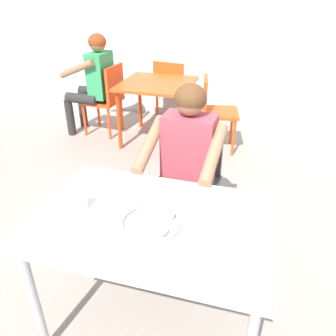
{
  "coord_description": "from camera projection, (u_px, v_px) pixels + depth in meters",
  "views": [
    {
      "loc": [
        0.33,
        -1.21,
        1.76
      ],
      "look_at": [
        -0.1,
        0.27,
        0.89
      ],
      "focal_mm": 36.24,
      "sensor_mm": 36.0,
      "label": 1
    }
  ],
  "objects": [
    {
      "name": "drinking_cup",
      "position": [
        80.0,
        200.0,
        1.7
      ],
      "size": [
        0.07,
        0.07,
        0.09
      ],
      "color": "silver",
      "rests_on": "table_foreground"
    },
    {
      "name": "table_foreground",
      "position": [
        153.0,
        232.0,
        1.68
      ],
      "size": [
        1.16,
        0.77,
        0.74
      ],
      "color": "silver",
      "rests_on": "ground"
    },
    {
      "name": "chair_red_right",
      "position": [
        214.0,
        108.0,
        3.76
      ],
      "size": [
        0.46,
        0.47,
        0.83
      ],
      "color": "#D44A17",
      "rests_on": "ground"
    },
    {
      "name": "diner_foreground",
      "position": [
        184.0,
        161.0,
        2.2
      ],
      "size": [
        0.51,
        0.57,
        1.2
      ],
      "color": "#2A2A2A",
      "rests_on": "ground"
    },
    {
      "name": "table_background_red",
      "position": [
        157.0,
        90.0,
        3.9
      ],
      "size": [
        0.81,
        0.81,
        0.72
      ],
      "color": "#E04C19",
      "rests_on": "ground"
    },
    {
      "name": "patron_background",
      "position": [
        94.0,
        77.0,
        4.04
      ],
      "size": [
        0.56,
        0.5,
        1.22
      ],
      "color": "#282828",
      "rests_on": "ground"
    },
    {
      "name": "ground_plane",
      "position": [
        171.0,
        328.0,
        1.98
      ],
      "size": [
        12.0,
        12.0,
        0.05
      ],
      "primitive_type": "cube",
      "color": "gray"
    },
    {
      "name": "chair_foreground",
      "position": [
        192.0,
        175.0,
        2.49
      ],
      "size": [
        0.43,
        0.42,
        0.84
      ],
      "color": "#3F3F44",
      "rests_on": "ground"
    },
    {
      "name": "chair_red_left",
      "position": [
        107.0,
        95.0,
        4.15
      ],
      "size": [
        0.45,
        0.45,
        0.86
      ],
      "color": "#E7471B",
      "rests_on": "ground"
    },
    {
      "name": "thali_tray",
      "position": [
        152.0,
        223.0,
        1.6
      ],
      "size": [
        0.29,
        0.29,
        0.03
      ],
      "color": "#B7BABF",
      "rests_on": "table_foreground"
    },
    {
      "name": "chair_red_far",
      "position": [
        172.0,
        87.0,
        4.53
      ],
      "size": [
        0.5,
        0.48,
        0.82
      ],
      "color": "#F0521A",
      "rests_on": "ground"
    }
  ]
}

